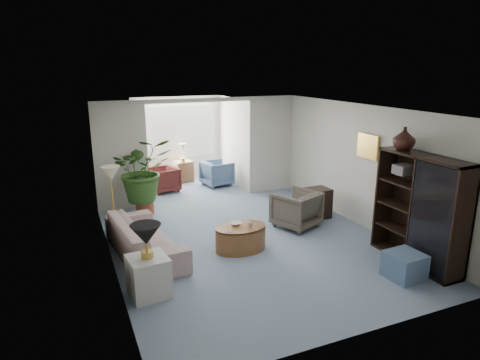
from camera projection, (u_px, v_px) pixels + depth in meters
name	position (u px, v px, depth m)	size (l,w,h in m)	color
floor	(253.00, 244.00, 7.83)	(6.00, 6.00, 0.00)	gray
sunroom_floor	(190.00, 188.00, 11.47)	(2.60, 2.60, 0.00)	gray
back_pier_left	(121.00, 157.00, 9.44)	(1.20, 0.12, 2.50)	beige
back_pier_right	(271.00, 145.00, 10.89)	(1.20, 0.12, 2.50)	beige
back_header	(200.00, 100.00, 9.85)	(2.60, 0.12, 0.10)	beige
window_pane	(178.00, 132.00, 12.06)	(2.20, 0.02, 1.50)	white
window_blinds	(178.00, 132.00, 12.03)	(2.20, 0.02, 1.50)	white
framed_picture	(369.00, 146.00, 8.23)	(0.04, 0.50, 0.40)	beige
sofa	(145.00, 238.00, 7.30)	(2.23, 0.87, 0.65)	beige
end_table	(149.00, 276.00, 6.03)	(0.54, 0.54, 0.59)	silver
table_lamp	(146.00, 235.00, 5.86)	(0.44, 0.44, 0.30)	black
floor_lamp	(111.00, 173.00, 7.96)	(0.36, 0.36, 0.28)	beige
coffee_table	(241.00, 238.00, 7.56)	(0.95, 0.95, 0.45)	brown
coffee_bowl	(236.00, 224.00, 7.56)	(0.20, 0.20, 0.05)	white
coffee_cup	(251.00, 225.00, 7.45)	(0.10, 0.10, 0.09)	#BCB6A5
wingback_chair	(296.00, 209.00, 8.61)	(0.81, 0.83, 0.76)	#5D5649
side_table_dark	(317.00, 203.00, 9.15)	(0.55, 0.44, 0.65)	black
entertainment_cabinet	(420.00, 210.00, 6.90)	(0.45, 1.67, 1.86)	black
cabinet_urn	(404.00, 138.00, 7.05)	(0.37, 0.37, 0.39)	black
ottoman	(404.00, 266.00, 6.55)	(0.52, 0.52, 0.42)	slate
plant_pot	(145.00, 207.00, 9.39)	(0.40, 0.40, 0.32)	brown
house_plant	(143.00, 170.00, 9.16)	(1.28, 1.11, 1.43)	#2D541C
sunroom_chair_blue	(217.00, 173.00, 11.62)	(0.74, 0.76, 0.69)	slate
sunroom_chair_maroon	(164.00, 179.00, 11.06)	(0.70, 0.72, 0.65)	#5A1E1F
sunroom_table	(184.00, 171.00, 12.02)	(0.49, 0.38, 0.60)	brown
shelf_clutter	(424.00, 203.00, 6.74)	(0.30, 1.14, 1.06)	#4D4947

